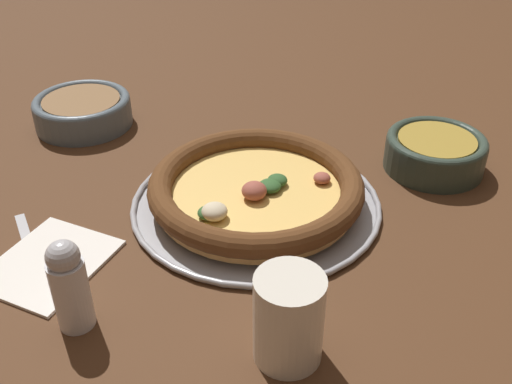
# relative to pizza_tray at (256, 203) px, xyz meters

# --- Properties ---
(ground_plane) EXTENTS (3.00, 3.00, 0.00)m
(ground_plane) POSITION_rel_pizza_tray_xyz_m (0.00, 0.00, -0.00)
(ground_plane) COLOR #4C2D19
(pizza_tray) EXTENTS (0.33, 0.33, 0.01)m
(pizza_tray) POSITION_rel_pizza_tray_xyz_m (0.00, 0.00, 0.00)
(pizza_tray) COLOR #9E9EA3
(pizza_tray) RESTS_ON ground_plane
(pizza) EXTENTS (0.28, 0.28, 0.04)m
(pizza) POSITION_rel_pizza_tray_xyz_m (0.00, -0.00, 0.02)
(pizza) COLOR tan
(pizza) RESTS_ON pizza_tray
(bowl_near) EXTENTS (0.14, 0.14, 0.05)m
(bowl_near) POSITION_rel_pizza_tray_xyz_m (0.10, 0.25, 0.02)
(bowl_near) COLOR #334238
(bowl_near) RESTS_ON ground_plane
(bowl_far) EXTENTS (0.16, 0.16, 0.05)m
(bowl_far) POSITION_rel_pizza_tray_xyz_m (-0.36, -0.05, 0.02)
(bowl_far) COLOR slate
(bowl_far) RESTS_ON ground_plane
(drinking_cup) EXTENTS (0.07, 0.07, 0.10)m
(drinking_cup) POSITION_rel_pizza_tray_xyz_m (0.20, -0.15, 0.04)
(drinking_cup) COLOR silver
(drinking_cup) RESTS_ON ground_plane
(napkin) EXTENTS (0.16, 0.17, 0.01)m
(napkin) POSITION_rel_pizza_tray_xyz_m (-0.08, -0.25, -0.00)
(napkin) COLOR white
(napkin) RESTS_ON ground_plane
(fork) EXTENTS (0.19, 0.07, 0.00)m
(fork) POSITION_rel_pizza_tray_xyz_m (-0.09, -0.27, -0.00)
(fork) COLOR #B7B7BC
(fork) RESTS_ON ground_plane
(pepper_shaker) EXTENTS (0.04, 0.04, 0.11)m
(pepper_shaker) POSITION_rel_pizza_tray_xyz_m (0.03, -0.28, 0.05)
(pepper_shaker) COLOR silver
(pepper_shaker) RESTS_ON ground_plane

